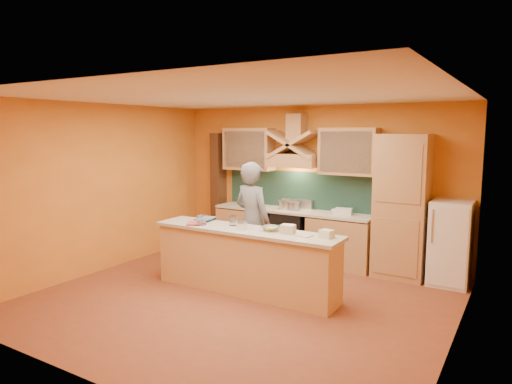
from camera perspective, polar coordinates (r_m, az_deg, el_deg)
The scene contains 36 objects.
floor at distance 6.58m, azimuth -2.01°, elevation -13.26°, with size 5.50×5.00×0.01m, color brown.
ceiling at distance 6.16m, azimuth -2.13°, elevation 11.87°, with size 5.50×5.00×0.01m, color white.
wall_back at distance 8.40m, azimuth 7.31°, elevation 1.12°, with size 5.50×0.02×2.80m, color orange.
wall_front at distance 4.38m, azimuth -20.35°, elevation -5.31°, with size 5.50×0.02×2.80m, color orange.
wall_left at distance 8.04m, azimuth -18.69°, elevation 0.49°, with size 0.02×5.00×2.80m, color orange.
wall_right at distance 5.26m, azimuth 23.92°, elevation -3.38°, with size 0.02×5.00×2.80m, color orange.
base_cabinet_left at distance 8.88m, azimuth -1.01°, elevation -4.82°, with size 1.10×0.60×0.86m, color tan.
base_cabinet_right at distance 8.06m, azimuth 10.58°, elevation -6.25°, with size 1.10×0.60×0.86m, color tan.
counter_top at distance 8.33m, azimuth 4.53°, elevation -2.38°, with size 3.00×0.62×0.04m, color beige.
stove at distance 8.42m, azimuth 4.49°, elevation -5.39°, with size 0.60×0.58×0.90m, color black.
backsplash at distance 8.53m, azimuth 5.41°, elevation 0.23°, with size 3.00×0.03×0.70m, color #17322C.
range_hood at distance 8.26m, azimuth 4.75°, elevation 3.97°, with size 0.92×0.50×0.24m, color tan.
hood_chimney at distance 8.34m, azimuth 5.10°, elevation 7.99°, with size 0.30×0.30×0.50m, color tan.
upper_cabinet_left at distance 8.81m, azimuth -0.88°, elevation 5.39°, with size 1.00×0.35×0.80m, color tan.
upper_cabinet_right at distance 7.93m, azimuth 11.51°, elevation 4.99°, with size 1.00×0.35×0.80m, color tan.
pantry_column at distance 7.63m, azimuth 17.75°, elevation -1.74°, with size 0.80×0.60×2.30m, color tan.
fridge at distance 7.59m, azimuth 23.13°, elevation -5.89°, with size 0.58×0.60×1.30m, color white.
trim_column_left at distance 9.32m, azimuth -4.70°, elevation 0.25°, with size 0.20×0.30×2.30m, color #472816.
island_body at distance 6.73m, azimuth -1.33°, elevation -8.82°, with size 2.80×0.55×0.88m, color #DEB172.
island_top at distance 6.61m, azimuth -1.35°, elevation -4.83°, with size 2.90×0.62×0.05m, color beige.
person at distance 7.21m, azimuth -0.44°, elevation -3.64°, with size 0.68×0.45×1.87m, color slate.
pot_large at distance 8.40m, azimuth 3.67°, elevation -1.75°, with size 0.21×0.21×0.15m, color silver.
pot_small at distance 8.29m, azimuth 4.80°, elevation -1.91°, with size 0.18×0.18×0.15m, color #B2B1B8.
soap_bottle_a at distance 8.71m, azimuth -0.14°, elevation -1.19°, with size 0.08×0.08×0.18m, color silver.
soap_bottle_b at distance 8.54m, azimuth -1.71°, elevation -1.24°, with size 0.08×0.08×0.21m, color #32588A.
bowl_back at distance 8.00m, azimuth 10.25°, elevation -2.46°, with size 0.25×0.25×0.08m, color white.
dish_rack at distance 7.99m, azimuth 10.86°, elevation -2.41°, with size 0.29×0.22×0.10m, color white.
book_lower at distance 6.99m, azimuth -8.59°, elevation -3.89°, with size 0.22×0.29×0.03m, color #C34548.
book_upper at distance 7.28m, azimuth -7.18°, elevation -3.24°, with size 0.24×0.33×0.03m, color teal.
jar_large at distance 6.90m, azimuth -6.85°, elevation -3.50°, with size 0.14×0.14×0.15m, color silver.
jar_small at distance 6.82m, azimuth -2.84°, elevation -3.61°, with size 0.12×0.12×0.14m, color silver.
kitchen_scale at distance 6.54m, azimuth -1.79°, elevation -4.29°, with size 0.12×0.12×0.10m, color white.
mixing_bowl at distance 6.47m, azimuth 1.91°, elevation -4.57°, with size 0.26×0.26×0.06m, color white.
cloth at distance 6.19m, azimuth 5.96°, elevation -5.41°, with size 0.22×0.17×0.01m, color beige.
grocery_bag_a at distance 6.31m, azimuth 4.01°, elevation -4.64°, with size 0.19×0.15×0.12m, color beige.
grocery_bag_b at distance 6.11m, azimuth 8.83°, elevation -5.19°, with size 0.17×0.14×0.11m, color beige.
Camera 1 is at (3.37, -5.14, 2.35)m, focal length 32.00 mm.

